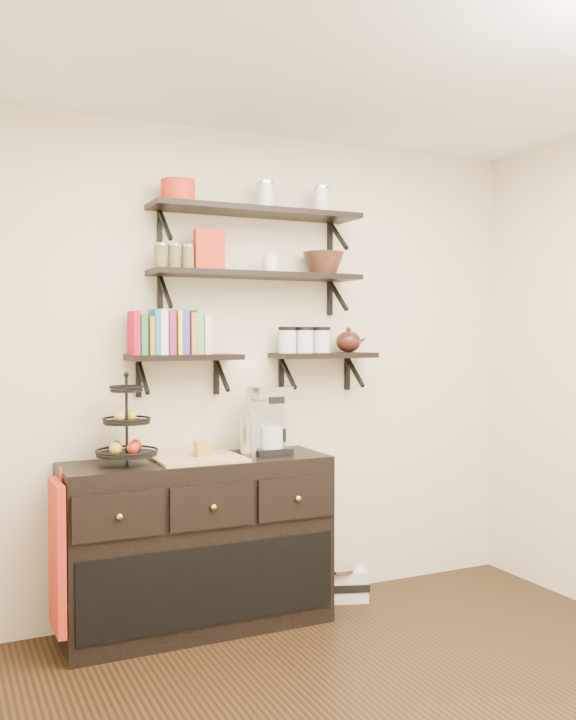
% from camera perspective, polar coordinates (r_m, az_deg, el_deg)
% --- Properties ---
extents(ceiling, '(3.50, 3.50, 0.02)m').
position_cam_1_polar(ceiling, '(3.04, 10.70, 23.99)').
color(ceiling, white).
rests_on(ceiling, back_wall).
extents(back_wall, '(3.50, 0.02, 2.70)m').
position_cam_1_polar(back_wall, '(4.36, -2.98, -0.78)').
color(back_wall, beige).
rests_on(back_wall, ground).
extents(shelf_top, '(1.20, 0.27, 0.23)m').
position_cam_1_polar(shelf_top, '(4.29, -2.33, 10.99)').
color(shelf_top, black).
rests_on(shelf_top, back_wall).
extents(shelf_mid, '(1.20, 0.27, 0.23)m').
position_cam_1_polar(shelf_mid, '(4.25, -2.32, 6.32)').
color(shelf_mid, black).
rests_on(shelf_mid, back_wall).
extents(shelf_low_left, '(0.60, 0.25, 0.23)m').
position_cam_1_polar(shelf_low_left, '(4.11, -7.80, 0.11)').
color(shelf_low_left, black).
rests_on(shelf_low_left, back_wall).
extents(shelf_low_right, '(0.60, 0.25, 0.23)m').
position_cam_1_polar(shelf_low_right, '(4.43, 2.63, 0.27)').
color(shelf_low_right, black).
rests_on(shelf_low_right, back_wall).
extents(cookbooks, '(0.40, 0.15, 0.26)m').
position_cam_1_polar(cookbooks, '(4.08, -8.69, 2.03)').
color(cookbooks, '#BB0E2D').
rests_on(cookbooks, shelf_low_left).
extents(glass_canisters, '(0.32, 0.10, 0.13)m').
position_cam_1_polar(glass_canisters, '(4.37, 1.25, 1.39)').
color(glass_canisters, silver).
rests_on(glass_canisters, shelf_low_right).
extents(sideboard, '(1.40, 0.50, 0.92)m').
position_cam_1_polar(sideboard, '(4.15, -6.79, -13.50)').
color(sideboard, black).
rests_on(sideboard, floor).
extents(fruit_stand, '(0.30, 0.30, 0.45)m').
position_cam_1_polar(fruit_stand, '(3.94, -11.95, -5.44)').
color(fruit_stand, black).
rests_on(fruit_stand, sideboard).
extents(candle, '(0.08, 0.08, 0.08)m').
position_cam_1_polar(candle, '(4.06, -6.42, -6.60)').
color(candle, '#A58026').
rests_on(candle, sideboard).
extents(coffee_maker, '(0.21, 0.20, 0.37)m').
position_cam_1_polar(coffee_maker, '(4.20, -1.51, -4.62)').
color(coffee_maker, black).
rests_on(coffee_maker, sideboard).
extents(thermal_carafe, '(0.11, 0.11, 0.22)m').
position_cam_1_polar(thermal_carafe, '(4.12, -2.82, -5.69)').
color(thermal_carafe, silver).
rests_on(thermal_carafe, sideboard).
extents(apron, '(0.04, 0.30, 0.71)m').
position_cam_1_polar(apron, '(3.88, -16.90, -13.84)').
color(apron, '#9C1710').
rests_on(apron, sideboard).
extents(radio, '(0.37, 0.28, 0.20)m').
position_cam_1_polar(radio, '(4.65, 3.75, -16.34)').
color(radio, silver).
rests_on(radio, floor).
extents(recipe_box, '(0.16, 0.07, 0.22)m').
position_cam_1_polar(recipe_box, '(4.16, -5.92, 8.18)').
color(recipe_box, red).
rests_on(recipe_box, shelf_mid).
extents(walnut_bowl, '(0.24, 0.24, 0.13)m').
position_cam_1_polar(walnut_bowl, '(4.43, 2.67, 7.22)').
color(walnut_bowl, black).
rests_on(walnut_bowl, shelf_mid).
extents(ramekins, '(0.09, 0.09, 0.10)m').
position_cam_1_polar(ramekins, '(4.28, -1.33, 7.18)').
color(ramekins, white).
rests_on(ramekins, shelf_mid).
extents(teapot, '(0.22, 0.18, 0.15)m').
position_cam_1_polar(teapot, '(4.51, 4.56, 1.52)').
color(teapot, '#361410').
rests_on(teapot, shelf_low_right).
extents(red_pot, '(0.18, 0.18, 0.12)m').
position_cam_1_polar(red_pot, '(4.15, -8.25, 12.38)').
color(red_pot, red).
rests_on(red_pot, shelf_top).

